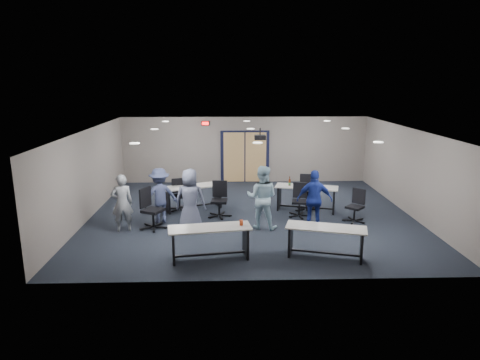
{
  "coord_description": "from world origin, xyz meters",
  "views": [
    {
      "loc": [
        -0.77,
        -12.87,
        4.2
      ],
      "look_at": [
        -0.36,
        -0.3,
        1.21
      ],
      "focal_mm": 32.0,
      "sensor_mm": 36.0,
      "label": 1
    }
  ],
  "objects_px": {
    "table_back_left": "(193,193)",
    "person_back": "(160,195)",
    "person_gray": "(122,203)",
    "table_front_right": "(326,236)",
    "table_front_left": "(210,237)",
    "chair_back_d": "(307,193)",
    "chair_back_a": "(179,195)",
    "chair_loose_left": "(153,209)",
    "table_back_right": "(306,194)",
    "person_navy": "(314,200)",
    "chair_back_c": "(300,200)",
    "chair_loose_right": "(355,206)",
    "chair_back_b": "(219,200)",
    "person_plaid": "(190,200)",
    "person_lightblue": "(262,197)"
  },
  "relations": [
    {
      "from": "chair_back_c",
      "to": "person_lightblue",
      "type": "bearing_deg",
      "value": -130.41
    },
    {
      "from": "table_back_left",
      "to": "person_plaid",
      "type": "relative_size",
      "value": 1.15
    },
    {
      "from": "person_gray",
      "to": "chair_back_b",
      "type": "bearing_deg",
      "value": -172.55
    },
    {
      "from": "table_back_left",
      "to": "person_navy",
      "type": "height_order",
      "value": "person_navy"
    },
    {
      "from": "chair_loose_left",
      "to": "person_lightblue",
      "type": "xyz_separation_m",
      "value": [
        3.11,
        -0.05,
        0.33
      ]
    },
    {
      "from": "table_front_left",
      "to": "person_navy",
      "type": "relative_size",
      "value": 1.19
    },
    {
      "from": "person_gray",
      "to": "table_front_right",
      "type": "bearing_deg",
      "value": 142.99
    },
    {
      "from": "person_gray",
      "to": "person_navy",
      "type": "relative_size",
      "value": 0.96
    },
    {
      "from": "chair_back_a",
      "to": "chair_loose_right",
      "type": "bearing_deg",
      "value": -27.67
    },
    {
      "from": "table_front_right",
      "to": "person_navy",
      "type": "xyz_separation_m",
      "value": [
        0.14,
        2.04,
        0.33
      ]
    },
    {
      "from": "chair_back_c",
      "to": "chair_loose_right",
      "type": "distance_m",
      "value": 1.67
    },
    {
      "from": "table_front_right",
      "to": "person_lightblue",
      "type": "xyz_separation_m",
      "value": [
        -1.36,
        2.12,
        0.39
      ]
    },
    {
      "from": "chair_back_d",
      "to": "person_back",
      "type": "height_order",
      "value": "person_back"
    },
    {
      "from": "chair_back_a",
      "to": "person_navy",
      "type": "bearing_deg",
      "value": -38.52
    },
    {
      "from": "person_gray",
      "to": "person_plaid",
      "type": "xyz_separation_m",
      "value": [
        1.9,
        0.0,
        0.07
      ]
    },
    {
      "from": "chair_back_c",
      "to": "chair_loose_right",
      "type": "height_order",
      "value": "chair_back_c"
    },
    {
      "from": "table_back_right",
      "to": "chair_back_b",
      "type": "xyz_separation_m",
      "value": [
        -2.81,
        -0.57,
        -0.01
      ]
    },
    {
      "from": "person_plaid",
      "to": "table_back_right",
      "type": "bearing_deg",
      "value": -148.76
    },
    {
      "from": "chair_back_b",
      "to": "person_back",
      "type": "xyz_separation_m",
      "value": [
        -1.75,
        -0.44,
        0.27
      ]
    },
    {
      "from": "table_back_left",
      "to": "person_back",
      "type": "xyz_separation_m",
      "value": [
        -0.88,
        -1.28,
        0.28
      ]
    },
    {
      "from": "table_back_left",
      "to": "person_lightblue",
      "type": "xyz_separation_m",
      "value": [
        2.11,
        -1.91,
        0.37
      ]
    },
    {
      "from": "table_back_right",
      "to": "person_navy",
      "type": "relative_size",
      "value": 1.23
    },
    {
      "from": "chair_back_c",
      "to": "person_lightblue",
      "type": "height_order",
      "value": "person_lightblue"
    },
    {
      "from": "person_lightblue",
      "to": "person_gray",
      "type": "bearing_deg",
      "value": 16.98
    },
    {
      "from": "chair_back_a",
      "to": "chair_back_d",
      "type": "distance_m",
      "value": 4.15
    },
    {
      "from": "chair_back_c",
      "to": "person_gray",
      "type": "distance_m",
      "value": 5.32
    },
    {
      "from": "table_front_left",
      "to": "person_back",
      "type": "xyz_separation_m",
      "value": [
        -1.59,
        2.74,
        0.28
      ]
    },
    {
      "from": "chair_back_c",
      "to": "person_plaid",
      "type": "height_order",
      "value": "person_plaid"
    },
    {
      "from": "chair_back_a",
      "to": "chair_back_d",
      "type": "height_order",
      "value": "chair_back_d"
    },
    {
      "from": "table_back_left",
      "to": "table_back_right",
      "type": "bearing_deg",
      "value": -26.15
    },
    {
      "from": "chair_back_b",
      "to": "chair_back_c",
      "type": "height_order",
      "value": "chair_back_b"
    },
    {
      "from": "chair_back_a",
      "to": "chair_loose_left",
      "type": "xyz_separation_m",
      "value": [
        -0.56,
        -1.76,
        0.08
      ]
    },
    {
      "from": "chair_loose_right",
      "to": "chair_back_d",
      "type": "bearing_deg",
      "value": -179.48
    },
    {
      "from": "table_back_right",
      "to": "chair_back_c",
      "type": "xyz_separation_m",
      "value": [
        -0.32,
        -0.62,
        -0.04
      ]
    },
    {
      "from": "chair_back_c",
      "to": "person_back",
      "type": "bearing_deg",
      "value": -164.0
    },
    {
      "from": "table_front_right",
      "to": "chair_loose_left",
      "type": "distance_m",
      "value": 4.97
    },
    {
      "from": "chair_back_a",
      "to": "chair_back_c",
      "type": "xyz_separation_m",
      "value": [
        3.8,
        -0.81,
        0.01
      ]
    },
    {
      "from": "chair_back_a",
      "to": "person_navy",
      "type": "relative_size",
      "value": 0.6
    },
    {
      "from": "table_back_right",
      "to": "person_plaid",
      "type": "relative_size",
      "value": 1.18
    },
    {
      "from": "chair_back_d",
      "to": "person_plaid",
      "type": "xyz_separation_m",
      "value": [
        -3.63,
        -1.77,
        0.31
      ]
    },
    {
      "from": "table_back_left",
      "to": "chair_back_b",
      "type": "relative_size",
      "value": 1.86
    },
    {
      "from": "chair_back_c",
      "to": "person_back",
      "type": "relative_size",
      "value": 0.63
    },
    {
      "from": "chair_back_c",
      "to": "person_plaid",
      "type": "distance_m",
      "value": 3.49
    },
    {
      "from": "table_back_right",
      "to": "chair_loose_right",
      "type": "height_order",
      "value": "table_back_right"
    },
    {
      "from": "table_front_left",
      "to": "chair_back_a",
      "type": "relative_size",
      "value": 1.98
    },
    {
      "from": "table_front_left",
      "to": "person_back",
      "type": "relative_size",
      "value": 1.23
    },
    {
      "from": "chair_loose_left",
      "to": "person_plaid",
      "type": "height_order",
      "value": "person_plaid"
    },
    {
      "from": "chair_back_d",
      "to": "person_gray",
      "type": "distance_m",
      "value": 5.81
    },
    {
      "from": "table_front_left",
      "to": "chair_back_d",
      "type": "bearing_deg",
      "value": 42.89
    },
    {
      "from": "chair_back_b",
      "to": "person_lightblue",
      "type": "relative_size",
      "value": 0.6
    }
  ]
}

